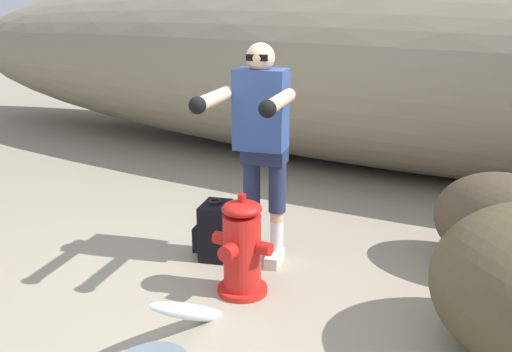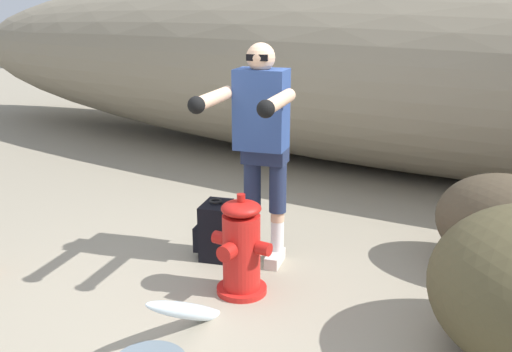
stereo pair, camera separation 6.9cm
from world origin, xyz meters
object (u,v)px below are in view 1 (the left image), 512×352
Objects in this scene: fire_hydrant at (242,249)px; boulder_small at (505,224)px; utility_worker at (261,130)px; spare_backpack at (215,231)px.

boulder_small is at bearing 40.19° from fire_hydrant.
spare_backpack is (-0.38, -0.06, -0.83)m from utility_worker.
utility_worker is at bearing -153.51° from boulder_small.
fire_hydrant is at bearing -0.11° from utility_worker.
spare_backpack is at bearing -156.45° from boulder_small.
boulder_small is (1.60, 0.80, -0.68)m from utility_worker.
fire_hydrant is 1.52× the size of spare_backpack.
utility_worker is (-0.11, 0.46, 0.72)m from fire_hydrant.
utility_worker is 0.92m from spare_backpack.
spare_backpack is 2.16m from boulder_small.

